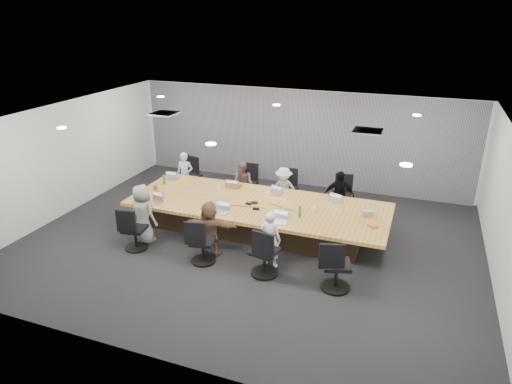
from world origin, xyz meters
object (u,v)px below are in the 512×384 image
(chair_0, at_px, (191,179))
(person_0, at_px, (185,175))
(laptop_5, at_px, (220,212))
(snack_packet, at_px, (372,226))
(chair_3, at_px, (341,199))
(laptop_3, at_px, (335,200))
(person_5, at_px, (210,228))
(stapler, at_px, (256,209))
(person_3, at_px, (339,196))
(laptop_6, at_px, (279,222))
(laptop_1, at_px, (235,186))
(bottle_clear, at_px, (219,187))
(canvas_bag, at_px, (368,213))
(laptop_2, at_px, (277,192))
(person_2, at_px, (284,190))
(chair_4, at_px, (135,232))
(person_6, at_px, (270,239))
(chair_2, at_px, (287,192))
(mug_brown, at_px, (155,188))
(conference_table, at_px, (257,216))
(bottle_green_right, at_px, (300,212))
(chair_6, at_px, (264,255))
(laptop_0, at_px, (175,178))
(bottle_green_left, at_px, (164,180))
(chair_5, at_px, (203,245))
(laptop_4, at_px, (156,202))
(chair_7, at_px, (337,268))
(person_1, at_px, (243,184))
(chair_1, at_px, (248,186))
(person_4, at_px, (143,214))

(chair_0, bearing_deg, person_0, 103.46)
(laptop_5, bearing_deg, snack_packet, 8.35)
(chair_3, height_order, laptop_3, chair_3)
(person_5, xyz_separation_m, stapler, (0.68, 0.96, 0.16))
(person_3, bearing_deg, laptop_6, -125.78)
(laptop_1, bearing_deg, bottle_clear, 63.63)
(chair_0, xyz_separation_m, canvas_bag, (5.13, -1.54, 0.40))
(laptop_2, height_order, laptop_5, same)
(person_0, height_order, bottle_clear, person_0)
(person_2, xyz_separation_m, canvas_bag, (2.27, -1.19, 0.21))
(chair_4, bearing_deg, person_2, 43.38)
(laptop_1, distance_m, laptop_5, 1.64)
(chair_4, relative_size, person_6, 0.65)
(laptop_1, relative_size, person_5, 0.29)
(chair_4, xyz_separation_m, person_6, (2.99, 0.35, 0.22))
(chair_2, bearing_deg, mug_brown, 34.13)
(conference_table, height_order, bottle_green_right, bottle_green_right)
(chair_6, relative_size, laptop_6, 2.45)
(laptop_0, distance_m, bottle_green_left, 0.51)
(chair_5, xyz_separation_m, laptop_2, (0.79, 2.50, 0.35))
(person_2, relative_size, bottle_green_left, 4.76)
(chair_3, xyz_separation_m, chair_4, (-3.86, -3.40, -0.02))
(conference_table, distance_m, canvas_bag, 2.52)
(mug_brown, height_order, canvas_bag, canvas_bag)
(chair_5, relative_size, person_6, 0.65)
(mug_brown, bearing_deg, person_0, 89.87)
(bottle_green_left, relative_size, snack_packet, 1.31)
(laptop_4, height_order, stapler, stapler)
(laptop_1, relative_size, person_3, 0.28)
(chair_2, bearing_deg, bottle_green_left, 27.66)
(chair_7, relative_size, laptop_3, 2.83)
(chair_0, height_order, person_2, person_2)
(person_6, bearing_deg, laptop_5, -15.24)
(bottle_green_left, bearing_deg, person_3, 13.77)
(laptop_4, bearing_deg, person_1, 68.17)
(chair_1, bearing_deg, chair_6, 116.91)
(person_6, bearing_deg, chair_2, -72.65)
(chair_0, xyz_separation_m, bottle_clear, (1.51, -1.38, 0.44))
(person_4, relative_size, stapler, 8.94)
(person_0, xyz_separation_m, laptop_6, (3.42, -2.15, 0.12))
(person_6, relative_size, stapler, 8.05)
(chair_5, bearing_deg, chair_7, -11.25)
(bottle_green_right, bearing_deg, bottle_clear, 162.56)
(chair_6, height_order, person_6, person_6)
(chair_6, bearing_deg, chair_1, 126.85)
(canvas_bag, bearing_deg, laptop_3, 142.95)
(snack_packet, bearing_deg, bottle_green_right, -178.12)
(chair_4, relative_size, bottle_green_right, 3.27)
(person_0, xyz_separation_m, bottle_green_right, (3.76, -1.73, 0.23))
(conference_table, xyz_separation_m, person_0, (-2.65, 1.35, 0.23))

